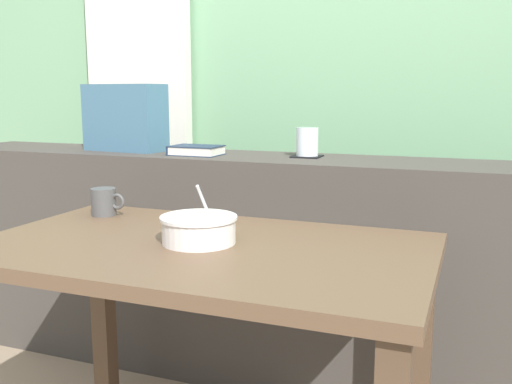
{
  "coord_description": "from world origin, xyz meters",
  "views": [
    {
      "loc": [
        0.67,
        -1.39,
        1.06
      ],
      "look_at": [
        -0.02,
        0.38,
        0.74
      ],
      "focal_mm": 40.3,
      "sensor_mm": 36.0,
      "label": 1
    }
  ],
  "objects_px": {
    "juice_glass": "(307,143)",
    "ceramic_mug": "(104,202)",
    "soup_bowl": "(199,230)",
    "coaster_square": "(307,156)",
    "closed_book": "(196,150)",
    "breakfast_table": "(202,284)",
    "throw_pillow": "(125,118)"
  },
  "relations": [
    {
      "from": "breakfast_table",
      "to": "soup_bowl",
      "type": "distance_m",
      "value": 0.14
    },
    {
      "from": "soup_bowl",
      "to": "ceramic_mug",
      "type": "height_order",
      "value": "soup_bowl"
    },
    {
      "from": "coaster_square",
      "to": "closed_book",
      "type": "relative_size",
      "value": 0.54
    },
    {
      "from": "throw_pillow",
      "to": "soup_bowl",
      "type": "bearing_deg",
      "value": -45.57
    },
    {
      "from": "soup_bowl",
      "to": "throw_pillow",
      "type": "bearing_deg",
      "value": 134.43
    },
    {
      "from": "closed_book",
      "to": "ceramic_mug",
      "type": "relative_size",
      "value": 1.63
    },
    {
      "from": "coaster_square",
      "to": "juice_glass",
      "type": "height_order",
      "value": "juice_glass"
    },
    {
      "from": "juice_glass",
      "to": "ceramic_mug",
      "type": "height_order",
      "value": "juice_glass"
    },
    {
      "from": "breakfast_table",
      "to": "throw_pillow",
      "type": "bearing_deg",
      "value": 134.52
    },
    {
      "from": "juice_glass",
      "to": "soup_bowl",
      "type": "bearing_deg",
      "value": -96.28
    },
    {
      "from": "breakfast_table",
      "to": "throw_pillow",
      "type": "height_order",
      "value": "throw_pillow"
    },
    {
      "from": "breakfast_table",
      "to": "ceramic_mug",
      "type": "height_order",
      "value": "ceramic_mug"
    },
    {
      "from": "throw_pillow",
      "to": "closed_book",
      "type": "bearing_deg",
      "value": -7.69
    },
    {
      "from": "juice_glass",
      "to": "soup_bowl",
      "type": "relative_size",
      "value": 0.51
    },
    {
      "from": "juice_glass",
      "to": "closed_book",
      "type": "distance_m",
      "value": 0.41
    },
    {
      "from": "breakfast_table",
      "to": "throw_pillow",
      "type": "relative_size",
      "value": 3.58
    },
    {
      "from": "breakfast_table",
      "to": "juice_glass",
      "type": "relative_size",
      "value": 11.42
    },
    {
      "from": "ceramic_mug",
      "to": "throw_pillow",
      "type": "bearing_deg",
      "value": 116.09
    },
    {
      "from": "coaster_square",
      "to": "throw_pillow",
      "type": "distance_m",
      "value": 0.75
    },
    {
      "from": "soup_bowl",
      "to": "juice_glass",
      "type": "bearing_deg",
      "value": 83.72
    },
    {
      "from": "coaster_square",
      "to": "soup_bowl",
      "type": "bearing_deg",
      "value": -96.28
    },
    {
      "from": "closed_book",
      "to": "soup_bowl",
      "type": "distance_m",
      "value": 0.72
    },
    {
      "from": "closed_book",
      "to": "throw_pillow",
      "type": "bearing_deg",
      "value": 172.31
    },
    {
      "from": "closed_book",
      "to": "ceramic_mug",
      "type": "height_order",
      "value": "closed_book"
    },
    {
      "from": "ceramic_mug",
      "to": "coaster_square",
      "type": "bearing_deg",
      "value": 45.77
    },
    {
      "from": "breakfast_table",
      "to": "closed_book",
      "type": "height_order",
      "value": "closed_book"
    },
    {
      "from": "breakfast_table",
      "to": "juice_glass",
      "type": "bearing_deg",
      "value": 84.51
    },
    {
      "from": "closed_book",
      "to": "juice_glass",
      "type": "bearing_deg",
      "value": 11.01
    },
    {
      "from": "coaster_square",
      "to": "ceramic_mug",
      "type": "relative_size",
      "value": 0.88
    },
    {
      "from": "soup_bowl",
      "to": "closed_book",
      "type": "bearing_deg",
      "value": 117.47
    },
    {
      "from": "juice_glass",
      "to": "ceramic_mug",
      "type": "xyz_separation_m",
      "value": [
        -0.5,
        -0.51,
        -0.16
      ]
    },
    {
      "from": "soup_bowl",
      "to": "coaster_square",
      "type": "bearing_deg",
      "value": 83.72
    }
  ]
}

